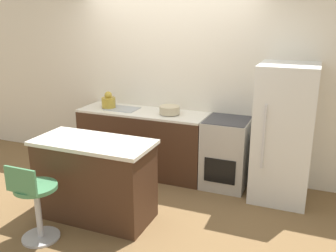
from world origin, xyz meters
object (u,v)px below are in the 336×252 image
stool_chair (35,202)px  kettle (109,101)px  refrigerator (284,133)px  mixing_bowl (170,110)px  oven_range (226,153)px

stool_chair → kettle: bearing=98.8°
refrigerator → mixing_bowl: bearing=178.2°
oven_range → stool_chair: size_ratio=1.08×
oven_range → refrigerator: (0.71, -0.06, 0.37)m
refrigerator → stool_chair: bearing=-138.3°
kettle → stool_chair: bearing=-81.2°
oven_range → stool_chair: 2.43m
stool_chair → mixing_bowl: 2.12m
oven_range → mixing_bowl: 0.94m
kettle → mixing_bowl: (0.94, 0.00, -0.04)m
stool_chair → mixing_bowl: (0.64, 1.95, 0.54)m
mixing_bowl → kettle: bearing=180.0°
kettle → refrigerator: bearing=-1.1°
refrigerator → mixing_bowl: 1.50m
oven_range → refrigerator: 0.80m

